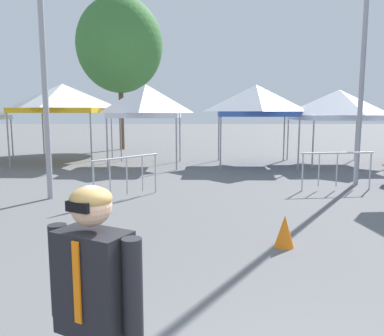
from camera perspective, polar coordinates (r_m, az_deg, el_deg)
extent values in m
cylinder|color=#9E9EA3|center=(20.21, -24.98, 4.15)|extent=(0.06, 0.06, 2.04)
cylinder|color=#9E9EA3|center=(16.85, -25.44, 3.97)|extent=(0.06, 0.06, 2.34)
cylinder|color=#9E9EA3|center=(15.61, -14.71, 4.22)|extent=(0.06, 0.06, 2.34)
cylinder|color=#9E9EA3|center=(19.80, -21.08, 4.73)|extent=(0.06, 0.06, 2.34)
cylinder|color=#9E9EA3|center=(18.76, -11.82, 4.94)|extent=(0.06, 0.06, 2.34)
pyramid|color=white|center=(17.66, -18.51, 9.94)|extent=(3.57, 3.57, 1.02)
cube|color=yellow|center=(17.65, -18.42, 7.97)|extent=(3.54, 3.54, 0.20)
cylinder|color=#9E9EA3|center=(15.03, -12.47, 3.78)|extent=(0.06, 0.06, 2.14)
cylinder|color=#9E9EA3|center=(14.65, -2.48, 3.86)|extent=(0.06, 0.06, 2.14)
cylinder|color=#9E9EA3|center=(17.57, -10.51, 4.45)|extent=(0.06, 0.06, 2.14)
cylinder|color=#9E9EA3|center=(17.25, -1.96, 4.51)|extent=(0.06, 0.06, 2.14)
pyramid|color=white|center=(16.04, -6.96, 10.03)|extent=(2.79, 2.79, 1.13)
cube|color=white|center=(16.03, -6.92, 7.66)|extent=(2.77, 2.77, 0.20)
cylinder|color=#9E9EA3|center=(14.72, 4.01, 3.97)|extent=(0.06, 0.06, 2.20)
cylinder|color=#9E9EA3|center=(15.09, 15.15, 3.81)|extent=(0.06, 0.06, 2.20)
cylinder|color=#9E9EA3|center=(17.62, 3.74, 4.67)|extent=(0.06, 0.06, 2.20)
cylinder|color=#9E9EA3|center=(17.93, 13.11, 4.53)|extent=(0.06, 0.06, 2.20)
pyramid|color=white|center=(16.25, 9.14, 10.03)|extent=(3.19, 3.19, 1.06)
cube|color=#3359B2|center=(16.24, 9.09, 7.81)|extent=(3.16, 3.16, 0.20)
cylinder|color=#9E9EA3|center=(15.28, 17.07, 3.51)|extent=(0.06, 0.06, 2.05)
cylinder|color=#9E9EA3|center=(18.27, 13.64, 4.35)|extent=(0.06, 0.06, 2.05)
cylinder|color=#9E9EA3|center=(19.42, 22.63, 4.17)|extent=(0.06, 0.06, 2.05)
pyramid|color=white|center=(17.29, 20.43, 8.97)|extent=(3.50, 3.50, 1.03)
cube|color=white|center=(17.29, 20.33, 6.94)|extent=(3.46, 3.46, 0.20)
cube|color=black|center=(2.37, -14.28, -15.88)|extent=(0.48, 0.41, 0.60)
cylinder|color=black|center=(2.54, -18.97, -13.93)|extent=(0.11, 0.11, 0.56)
cylinder|color=black|center=(2.21, -8.82, -17.06)|extent=(0.11, 0.11, 0.56)
sphere|color=#D8A884|center=(2.23, -14.68, -5.38)|extent=(0.23, 0.23, 0.23)
ellipsoid|color=tan|center=(2.22, -14.72, -4.37)|extent=(0.23, 0.23, 0.14)
cube|color=black|center=(2.15, -16.59, -5.53)|extent=(0.14, 0.09, 0.06)
cube|color=orange|center=(2.27, -16.63, -15.79)|extent=(0.04, 0.03, 0.46)
cylinder|color=#9E9EA3|center=(13.01, 23.87, 19.98)|extent=(0.14, 0.14, 9.97)
cylinder|color=#9E9EA3|center=(10.66, -21.45, 21.77)|extent=(0.14, 0.14, 9.56)
cylinder|color=brown|center=(23.22, -10.43, 7.60)|extent=(0.28, 0.28, 3.99)
ellipsoid|color=#387233|center=(23.52, -10.69, 17.23)|extent=(4.86, 4.86, 5.34)
cylinder|color=#B7BABF|center=(11.55, 20.32, 2.08)|extent=(2.09, 0.30, 0.05)
cylinder|color=#B7BABF|center=(12.10, 24.40, -0.39)|extent=(0.04, 0.04, 1.05)
cylinder|color=#B7BABF|center=(11.19, 15.65, -0.61)|extent=(0.04, 0.04, 1.05)
cylinder|color=#B7BABF|center=(11.86, 22.46, -0.19)|extent=(0.04, 0.04, 0.92)
cylinder|color=#B7BABF|center=(11.61, 20.21, -0.24)|extent=(0.04, 0.04, 0.92)
cylinder|color=#B7BABF|center=(11.38, 17.86, -0.29)|extent=(0.04, 0.04, 0.92)
cylinder|color=#B7BABF|center=(9.87, -9.73, 1.51)|extent=(1.40, 1.63, 0.05)
cylinder|color=#B7BABF|center=(10.61, -5.54, -0.81)|extent=(0.04, 0.04, 1.05)
cylinder|color=#B7BABF|center=(9.35, -14.34, -2.25)|extent=(0.04, 0.04, 1.05)
cylinder|color=#B7BABF|center=(10.28, -7.43, -0.83)|extent=(0.04, 0.04, 0.92)
cylinder|color=#B7BABF|center=(9.94, -9.67, -1.19)|extent=(0.04, 0.04, 0.92)
cylinder|color=#B7BABF|center=(9.61, -12.06, -1.57)|extent=(0.04, 0.04, 0.92)
cone|color=orange|center=(6.58, 13.19, -8.96)|extent=(0.32, 0.32, 0.53)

